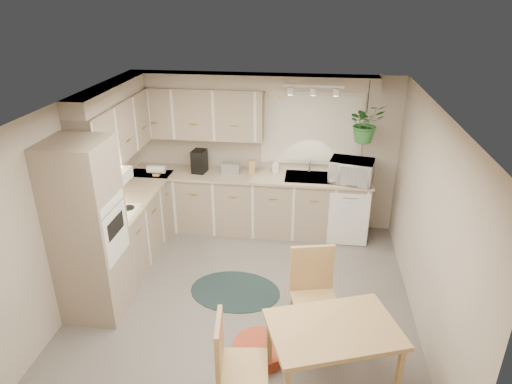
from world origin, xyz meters
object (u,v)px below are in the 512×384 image
chair_left (243,364)px  chair_back (315,300)px  dining_table (331,358)px  microwave (351,169)px  braided_rug (235,291)px  pet_bed (260,350)px

chair_left → chair_back: bearing=139.1°
dining_table → microwave: 3.02m
chair_back → braided_rug: (-0.99, 0.74, -0.52)m
chair_left → pet_bed: 0.76m
chair_left → chair_back: size_ratio=0.92×
microwave → pet_bed: bearing=-99.6°
pet_bed → microwave: bearing=68.6°
chair_left → pet_bed: size_ratio=1.69×
chair_left → braided_rug: (-0.37, 1.67, -0.48)m
chair_back → pet_bed: chair_back is taller
chair_back → microwave: 2.40m
dining_table → microwave: microwave is taller
pet_bed → braided_rug: bearing=112.9°
chair_left → pet_bed: (0.07, 0.63, -0.42)m
dining_table → chair_back: size_ratio=1.10×
braided_rug → pet_bed: bearing=-67.1°
pet_bed → microwave: microwave is taller
chair_back → pet_bed: size_ratio=1.85×
dining_table → chair_left: bearing=-158.9°
chair_back → microwave: size_ratio=1.73×
braided_rug → microwave: size_ratio=1.89×
dining_table → microwave: bearing=84.1°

